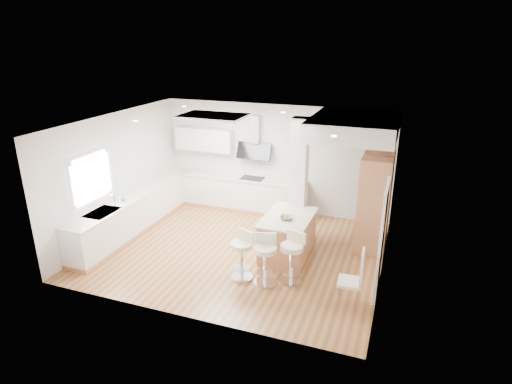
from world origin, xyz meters
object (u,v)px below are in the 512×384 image
at_px(bar_stool_c, 292,255).
at_px(dining_chair, 356,276).
at_px(peninsula, 288,236).
at_px(bar_stool_a, 242,253).
at_px(bar_stool_b, 265,257).

bearing_deg(bar_stool_c, dining_chair, -0.60).
distance_m(peninsula, bar_stool_c, 1.06).
distance_m(bar_stool_a, bar_stool_b, 0.48).
distance_m(peninsula, dining_chair, 2.06).
xyz_separation_m(peninsula, dining_chair, (1.58, -1.32, 0.11)).
bearing_deg(bar_stool_a, dining_chair, 14.00).
distance_m(bar_stool_a, bar_stool_c, 0.95).
bearing_deg(peninsula, bar_stool_b, -93.11).
xyz_separation_m(peninsula, bar_stool_a, (-0.56, -1.17, 0.08)).
relative_size(bar_stool_c, dining_chair, 0.96).
xyz_separation_m(bar_stool_a, dining_chair, (2.14, -0.15, 0.02)).
height_order(bar_stool_c, dining_chair, dining_chair).
relative_size(peninsula, bar_stool_b, 1.50).
bearing_deg(dining_chair, bar_stool_c, 161.44).
height_order(bar_stool_a, bar_stool_c, bar_stool_c).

